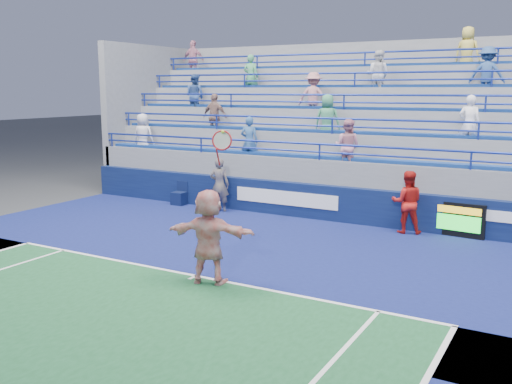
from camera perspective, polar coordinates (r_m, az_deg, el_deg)
The scene contains 8 objects.
ground at distance 12.65m, azimuth -6.03°, elevation -8.43°, with size 120.00×120.00×0.00m, color #333538.
sponsor_wall at distance 18.01m, azimuth 6.03°, elevation -0.98°, with size 18.00×0.32×1.10m.
bleacher_stand at distance 21.34m, azimuth 10.12°, elevation 3.38°, with size 18.00×5.60×6.13m.
serve_speed_board at distance 16.70m, azimuth 19.67°, elevation -2.65°, with size 1.40×0.28×0.96m.
judge_chair at distance 20.32m, azimuth -7.64°, elevation -0.55°, with size 0.47×0.47×0.83m.
tennis_player at distance 11.94m, azimuth -4.73°, elevation -4.45°, with size 1.97×1.08×3.24m.
line_judge at distance 18.99m, azimuth -3.68°, elevation 0.72°, with size 0.66×0.43×1.80m, color #161A3C.
ball_girl at distance 16.63m, azimuth 14.87°, elevation -0.99°, with size 0.87×0.68×1.79m, color #B11814.
Camera 1 is at (7.02, -9.72, 4.04)m, focal length 40.00 mm.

